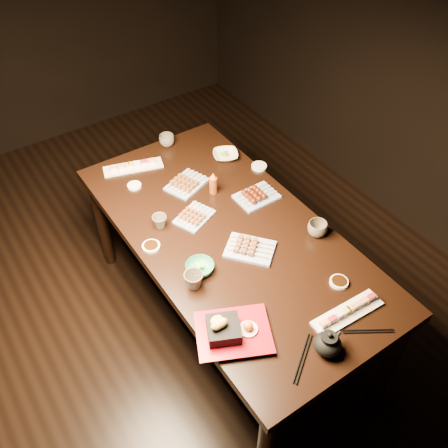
{
  "coord_description": "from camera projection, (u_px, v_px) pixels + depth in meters",
  "views": [
    {
      "loc": [
        -0.56,
        -1.41,
        2.53
      ],
      "look_at": [
        0.45,
        0.09,
        0.77
      ],
      "focal_mm": 40.0,
      "sensor_mm": 36.0,
      "label": 1
    }
  ],
  "objects": [
    {
      "name": "chopsticks_se",
      "position": [
        368.0,
        331.0,
        2.09
      ],
      "size": [
        0.19,
        0.13,
        0.01
      ],
      "primitive_type": null,
      "rotation": [
        0.0,
        0.0,
        -0.57
      ],
      "color": "black",
      "rests_on": "dining_table"
    },
    {
      "name": "tsukune_plate",
      "position": [
        257.0,
        194.0,
        2.68
      ],
      "size": [
        0.22,
        0.16,
        0.06
      ],
      "primitive_type": null,
      "rotation": [
        0.0,
        0.0,
        0.0
      ],
      "color": "#828EB6",
      "rests_on": "dining_table"
    },
    {
      "name": "yakitori_plate_left",
      "position": [
        187.0,
        181.0,
        2.75
      ],
      "size": [
        0.26,
        0.23,
        0.06
      ],
      "primitive_type": null,
      "rotation": [
        0.0,
        0.0,
        0.37
      ],
      "color": "#828EB6",
      "rests_on": "dining_table"
    },
    {
      "name": "ground",
      "position": [
        167.0,
        361.0,
        2.83
      ],
      "size": [
        5.0,
        5.0,
        0.0
      ],
      "primitive_type": "plane",
      "color": "black",
      "rests_on": "ground"
    },
    {
      "name": "teacup_far_right",
      "position": [
        167.0,
        140.0,
        3.02
      ],
      "size": [
        0.12,
        0.12,
        0.07
      ],
      "primitive_type": "imported",
      "rotation": [
        0.0,
        0.0,
        -0.39
      ],
      "color": "brown",
      "rests_on": "dining_table"
    },
    {
      "name": "tempura_tray",
      "position": [
        233.0,
        327.0,
        2.04
      ],
      "size": [
        0.38,
        0.36,
        0.11
      ],
      "primitive_type": null,
      "rotation": [
        0.0,
        0.0,
        -0.44
      ],
      "color": "black",
      "rests_on": "dining_table"
    },
    {
      "name": "condiment_bottle",
      "position": [
        213.0,
        183.0,
        2.68
      ],
      "size": [
        0.05,
        0.05,
        0.13
      ],
      "primitive_type": "cylinder",
      "rotation": [
        0.0,
        0.0,
        0.25
      ],
      "color": "maroon",
      "rests_on": "dining_table"
    },
    {
      "name": "sushi_platter_far",
      "position": [
        133.0,
        165.0,
        2.87
      ],
      "size": [
        0.35,
        0.19,
        0.04
      ],
      "primitive_type": null,
      "rotation": [
        0.0,
        0.0,
        2.84
      ],
      "color": "white",
      "rests_on": "dining_table"
    },
    {
      "name": "yakitori_plate_right",
      "position": [
        250.0,
        246.0,
        2.4
      ],
      "size": [
        0.27,
        0.28,
        0.06
      ],
      "primitive_type": null,
      "rotation": [
        0.0,
        0.0,
        -0.88
      ],
      "color": "#828EB6",
      "rests_on": "dining_table"
    },
    {
      "name": "edamame_bowl_green",
      "position": [
        200.0,
        268.0,
        2.31
      ],
      "size": [
        0.14,
        0.14,
        0.04
      ],
      "primitive_type": "imported",
      "rotation": [
        0.0,
        0.0,
        -0.08
      ],
      "color": "#2A8252",
      "rests_on": "dining_table"
    },
    {
      "name": "teacup_mid_right",
      "position": [
        317.0,
        229.0,
        2.47
      ],
      "size": [
        0.1,
        0.1,
        0.08
      ],
      "primitive_type": "imported",
      "rotation": [
        0.0,
        0.0,
        0.01
      ],
      "color": "brown",
      "rests_on": "dining_table"
    },
    {
      "name": "teacup_near_left",
      "position": [
        194.0,
        280.0,
        2.23
      ],
      "size": [
        0.11,
        0.11,
        0.08
      ],
      "primitive_type": "imported",
      "rotation": [
        0.0,
        0.0,
        -0.34
      ],
      "color": "brown",
      "rests_on": "dining_table"
    },
    {
      "name": "sushi_platter_near",
      "position": [
        348.0,
        311.0,
        2.14
      ],
      "size": [
        0.34,
        0.11,
        0.04
      ],
      "primitive_type": null,
      "rotation": [
        0.0,
        0.0,
        -0.04
      ],
      "color": "white",
      "rests_on": "dining_table"
    },
    {
      "name": "teapot",
      "position": [
        328.0,
        342.0,
        1.99
      ],
      "size": [
        0.15,
        0.15,
        0.11
      ],
      "primitive_type": null,
      "rotation": [
        0.0,
        0.0,
        0.09
      ],
      "color": "black",
      "rests_on": "dining_table"
    },
    {
      "name": "dining_table",
      "position": [
        229.0,
        280.0,
        2.77
      ],
      "size": [
        1.14,
        1.91,
        0.75
      ],
      "primitive_type": "cube",
      "rotation": [
        0.0,
        0.0,
        -0.14
      ],
      "color": "black",
      "rests_on": "ground"
    },
    {
      "name": "sauce_dish_east",
      "position": [
        259.0,
        166.0,
        2.88
      ],
      "size": [
        0.1,
        0.1,
        0.02
      ],
      "primitive_type": "cylinder",
      "rotation": [
        0.0,
        0.0,
        0.13
      ],
      "color": "white",
      "rests_on": "dining_table"
    },
    {
      "name": "sauce_dish_nw",
      "position": [
        134.0,
        186.0,
        2.76
      ],
      "size": [
        0.1,
        0.1,
        0.01
      ],
      "primitive_type": "cylinder",
      "rotation": [
        0.0,
        0.0,
        -0.26
      ],
      "color": "white",
      "rests_on": "dining_table"
    },
    {
      "name": "yakitori_plate_center",
      "position": [
        194.0,
        214.0,
        2.57
      ],
      "size": [
        0.23,
        0.21,
        0.05
      ],
      "primitive_type": null,
      "rotation": [
        0.0,
        0.0,
        0.4
      ],
      "color": "#828EB6",
      "rests_on": "dining_table"
    },
    {
      "name": "teacup_far_left",
      "position": [
        160.0,
        222.0,
        2.51
      ],
      "size": [
        0.1,
        0.1,
        0.07
      ],
      "primitive_type": "imported",
      "rotation": [
        0.0,
        0.0,
        -0.4
      ],
      "color": "brown",
      "rests_on": "dining_table"
    },
    {
      "name": "sauce_dish_west",
      "position": [
        151.0,
        246.0,
        2.43
      ],
      "size": [
        0.11,
        0.11,
        0.02
      ],
      "primitive_type": "cylinder",
      "rotation": [
        0.0,
        0.0,
        -0.38
      ],
      "color": "white",
      "rests_on": "dining_table"
    },
    {
      "name": "edamame_bowl_cream",
      "position": [
        226.0,
        155.0,
        2.94
      ],
      "size": [
        0.2,
        0.2,
        0.04
      ],
      "primitive_type": "imported",
      "rotation": [
        0.0,
        0.0,
        -0.45
      ],
      "color": "beige",
      "rests_on": "dining_table"
    },
    {
      "name": "sauce_dish_se",
      "position": [
        339.0,
        282.0,
        2.27
      ],
      "size": [
        0.12,
        0.12,
        0.02
      ],
      "primitive_type": "cylinder",
      "rotation": [
        0.0,
        0.0,
        -0.56
      ],
      "color": "white",
      "rests_on": "dining_table"
    },
    {
      "name": "chopsticks_near",
      "position": [
        303.0,
        358.0,
        2.0
      ],
      "size": [
        0.21,
        0.15,
        0.01
      ],
      "primitive_type": null,
      "rotation": [
        0.0,
        0.0,
        0.6
      ],
      "color": "black",
      "rests_on": "dining_table"
    }
  ]
}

